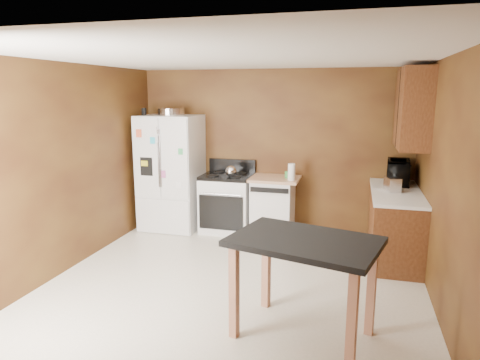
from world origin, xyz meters
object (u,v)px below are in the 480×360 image
at_px(roasting_pan, 171,112).
at_px(kettle, 231,171).
at_px(pen_cup, 144,112).
at_px(paper_towel, 291,172).
at_px(island, 304,254).
at_px(green_canister, 288,175).
at_px(toaster, 392,184).
at_px(microwave, 398,173).
at_px(dishwasher, 273,205).
at_px(refrigerator, 171,173).
at_px(gas_range, 227,202).

height_order(roasting_pan, kettle, roasting_pan).
distance_m(pen_cup, paper_towel, 2.46).
distance_m(roasting_pan, island, 3.76).
height_order(paper_towel, green_canister, paper_towel).
relative_size(toaster, island, 0.18).
bearing_deg(roasting_pan, kettle, -8.46).
xyz_separation_m(green_canister, microwave, (1.54, -0.06, 0.11)).
bearing_deg(green_canister, dishwasher, -175.96).
height_order(kettle, green_canister, kettle).
distance_m(roasting_pan, kettle, 1.34).
relative_size(green_canister, toaster, 0.40).
bearing_deg(roasting_pan, refrigerator, -95.70).
xyz_separation_m(green_canister, dishwasher, (-0.22, -0.02, -0.49)).
relative_size(kettle, refrigerator, 0.09).
distance_m(microwave, dishwasher, 1.86).
xyz_separation_m(microwave, island, (-0.97, -2.65, -0.28)).
distance_m(green_canister, gas_range, 1.05).
distance_m(pen_cup, gas_range, 1.91).
xyz_separation_m(green_canister, refrigerator, (-1.85, -0.10, -0.04)).
height_order(roasting_pan, gas_range, roasting_pan).
height_order(roasting_pan, paper_towel, roasting_pan).
height_order(refrigerator, dishwasher, refrigerator).
height_order(roasting_pan, refrigerator, roasting_pan).
xyz_separation_m(pen_cup, island, (2.81, -2.55, -1.08)).
relative_size(paper_towel, refrigerator, 0.14).
relative_size(green_canister, island, 0.07).
height_order(green_canister, dishwasher, green_canister).
bearing_deg(refrigerator, dishwasher, 2.99).
relative_size(kettle, microwave, 0.31).
distance_m(pen_cup, dishwasher, 2.47).
xyz_separation_m(toaster, island, (-0.86, -2.17, -0.22)).
relative_size(pen_cup, microwave, 0.20).
xyz_separation_m(pen_cup, kettle, (1.40, -0.02, -0.87)).
height_order(paper_towel, gas_range, paper_towel).
bearing_deg(toaster, paper_towel, 148.61).
bearing_deg(island, gas_range, 119.46).
relative_size(toaster, microwave, 0.46).
bearing_deg(microwave, dishwasher, 92.44).
bearing_deg(gas_range, kettle, -55.18).
bearing_deg(island, toaster, 68.27).
xyz_separation_m(pen_cup, gas_range, (1.30, 0.13, -1.39)).
distance_m(kettle, dishwasher, 0.83).
height_order(kettle, dishwasher, kettle).
xyz_separation_m(refrigerator, dishwasher, (1.63, 0.09, -0.45)).
bearing_deg(dishwasher, paper_towel, -24.52).
distance_m(pen_cup, microwave, 3.87).
xyz_separation_m(refrigerator, island, (2.42, -2.62, -0.13)).
bearing_deg(dishwasher, toaster, -17.90).
height_order(toaster, island, toaster).
bearing_deg(green_canister, microwave, -2.34).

